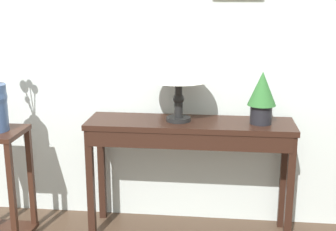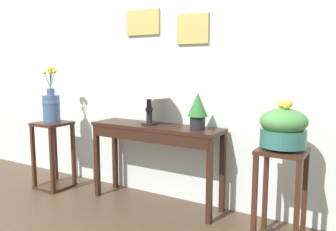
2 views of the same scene
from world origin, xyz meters
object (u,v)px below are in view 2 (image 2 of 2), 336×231
object	(u,v)px
console_table	(155,138)
table_lamp	(149,85)
pedestal_stand_left	(54,155)
flower_vase_tall_left	(51,105)
planter_bowl_wide_right	(283,128)
potted_plant_on_console	(198,109)
pedestal_stand_right	(280,197)

from	to	relation	value
console_table	table_lamp	xyz separation A→B (m)	(-0.07, 0.02, 0.50)
console_table	pedestal_stand_left	xyz separation A→B (m)	(-1.22, -0.17, -0.29)
console_table	flower_vase_tall_left	size ratio (longest dim) A/B	2.19
planter_bowl_wide_right	pedestal_stand_left	bearing A→B (deg)	-179.57
console_table	potted_plant_on_console	bearing A→B (deg)	2.35
potted_plant_on_console	console_table	bearing A→B (deg)	-177.65
pedestal_stand_left	flower_vase_tall_left	xyz separation A→B (m)	(-0.00, 0.00, 0.56)
potted_plant_on_console	planter_bowl_wide_right	distance (m)	0.80
pedestal_stand_left	planter_bowl_wide_right	distance (m)	2.49
pedestal_stand_right	pedestal_stand_left	bearing A→B (deg)	-179.56
table_lamp	pedestal_stand_left	bearing A→B (deg)	-170.24
pedestal_stand_left	table_lamp	bearing A→B (deg)	9.76
console_table	table_lamp	distance (m)	0.50
planter_bowl_wide_right	pedestal_stand_right	bearing A→B (deg)	144.52
table_lamp	flower_vase_tall_left	size ratio (longest dim) A/B	0.86
console_table	flower_vase_tall_left	bearing A→B (deg)	-171.94
pedestal_stand_right	planter_bowl_wide_right	size ratio (longest dim) A/B	2.06
table_lamp	planter_bowl_wide_right	world-z (taller)	table_lamp
potted_plant_on_console	flower_vase_tall_left	distance (m)	1.67
pedestal_stand_left	potted_plant_on_console	bearing A→B (deg)	6.60
table_lamp	planter_bowl_wide_right	distance (m)	1.33
console_table	pedestal_stand_right	bearing A→B (deg)	-7.28
pedestal_stand_right	flower_vase_tall_left	bearing A→B (deg)	-179.60
pedestal_stand_right	planter_bowl_wide_right	world-z (taller)	planter_bowl_wide_right
pedestal_stand_left	flower_vase_tall_left	size ratio (longest dim) A/B	1.22
potted_plant_on_console	pedestal_stand_left	world-z (taller)	potted_plant_on_console
flower_vase_tall_left	pedestal_stand_right	distance (m)	2.50
table_lamp	flower_vase_tall_left	xyz separation A→B (m)	(-1.14, -0.19, -0.23)
pedestal_stand_left	pedestal_stand_right	size ratio (longest dim) A/B	1.00
potted_plant_on_console	pedestal_stand_right	distance (m)	0.99
pedestal_stand_left	flower_vase_tall_left	world-z (taller)	flower_vase_tall_left
planter_bowl_wide_right	flower_vase_tall_left	bearing A→B (deg)	-179.60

